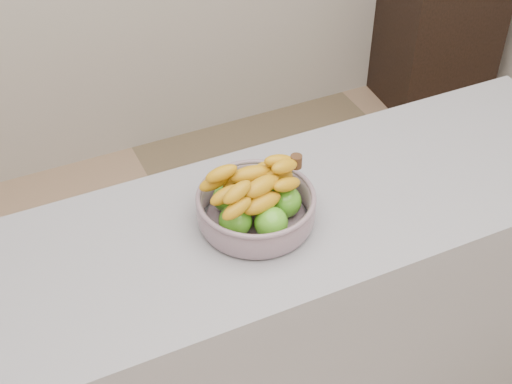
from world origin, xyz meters
The scene contains 3 objects.
counter centered at (0.00, 0.34, 0.45)m, with size 2.00×0.60×0.90m, color #9A99A1.
cabinet centered at (1.65, 1.78, 0.49)m, with size 0.54×0.43×0.98m, color black.
fruit_bowl centered at (-0.08, 0.34, 0.96)m, with size 0.31×0.31×0.17m.
Camera 1 is at (-0.67, -0.90, 2.15)m, focal length 50.00 mm.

